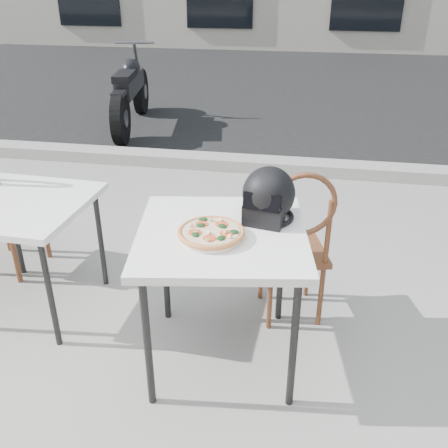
% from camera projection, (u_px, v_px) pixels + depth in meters
% --- Properties ---
extents(ground, '(80.00, 80.00, 0.00)m').
position_uv_depth(ground, '(159.00, 387.00, 2.44)').
color(ground, gray).
rests_on(ground, ground).
extents(street_asphalt, '(30.00, 8.00, 0.00)m').
position_uv_depth(street_asphalt, '(276.00, 86.00, 8.56)').
color(street_asphalt, black).
rests_on(street_asphalt, ground).
extents(curb, '(30.00, 0.25, 0.12)m').
position_uv_depth(curb, '(244.00, 163.00, 5.03)').
color(curb, gray).
rests_on(curb, ground).
extents(cafe_table_main, '(0.89, 0.89, 0.74)m').
position_uv_depth(cafe_table_main, '(222.00, 244.00, 2.33)').
color(cafe_table_main, white).
rests_on(cafe_table_main, ground).
extents(plate, '(0.37, 0.37, 0.02)m').
position_uv_depth(plate, '(211.00, 236.00, 2.24)').
color(plate, white).
rests_on(plate, cafe_table_main).
extents(pizza, '(0.40, 0.40, 0.04)m').
position_uv_depth(pizza, '(211.00, 232.00, 2.23)').
color(pizza, '#D0834C').
rests_on(pizza, plate).
extents(helmet, '(0.30, 0.31, 0.26)m').
position_uv_depth(helmet, '(268.00, 197.00, 2.36)').
color(helmet, black).
rests_on(helmet, cafe_table_main).
extents(cafe_chair_main, '(0.44, 0.44, 0.94)m').
position_uv_depth(cafe_chair_main, '(296.00, 239.00, 2.68)').
color(cafe_chair_main, brown).
rests_on(cafe_chair_main, ground).
extents(cafe_table_side, '(0.76, 0.76, 0.69)m').
position_uv_depth(cafe_table_side, '(21.00, 212.00, 2.75)').
color(cafe_table_side, white).
rests_on(cafe_table_side, ground).
extents(motorcycle, '(0.54, 1.96, 0.98)m').
position_uv_depth(motorcycle, '(131.00, 93.00, 6.20)').
color(motorcycle, black).
rests_on(motorcycle, street_asphalt).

